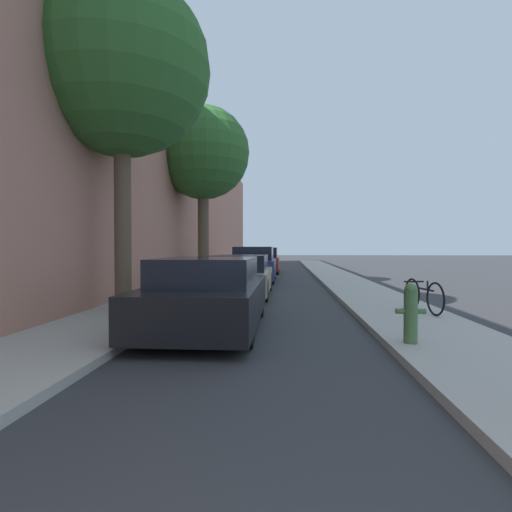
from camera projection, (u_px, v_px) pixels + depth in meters
ground_plane at (274, 286)px, 15.66m from camera, size 120.00×120.00×0.00m
sidewalk_left at (200, 284)px, 15.87m from camera, size 2.00×52.00×0.12m
sidewalk_right at (350, 285)px, 15.46m from camera, size 2.00×52.00×0.12m
building_facade_left at (165, 183)px, 15.88m from camera, size 0.70×52.00×7.97m
parked_car_black at (209, 295)px, 7.42m from camera, size 1.85×4.39×1.31m
parked_car_champagne at (241, 276)px, 12.51m from camera, size 1.77×4.40×1.26m
parked_car_navy at (254, 265)px, 17.62m from camera, size 1.81×4.46×1.51m
parked_car_red at (262, 261)px, 23.46m from camera, size 1.91×4.03×1.47m
street_tree_near at (122, 68)px, 8.99m from camera, size 3.91×3.91×7.31m
street_tree_far at (203, 154)px, 16.24m from camera, size 3.71×3.71×7.00m
fire_hydrant at (411, 312)px, 5.84m from camera, size 0.42×0.19×0.86m
bicycle at (423, 296)px, 8.63m from camera, size 0.44×1.65×0.68m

